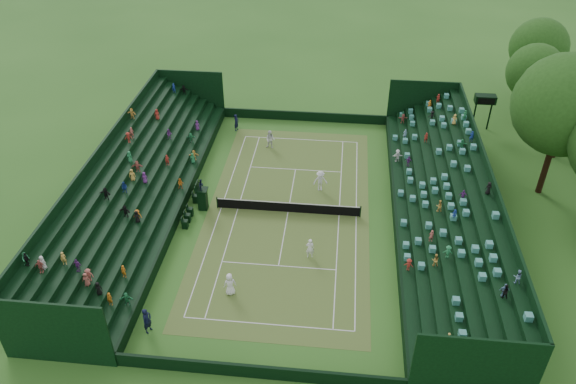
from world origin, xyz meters
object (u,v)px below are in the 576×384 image
at_px(umpire_chair, 202,196).
at_px(player_far_east, 320,181).
at_px(tennis_net, 288,207).
at_px(player_far_west, 270,140).
at_px(player_near_west, 230,284).
at_px(player_near_east, 310,248).

bearing_deg(umpire_chair, player_far_east, 21.54).
bearing_deg(tennis_net, player_far_east, 55.48).
bearing_deg(player_far_east, player_far_west, 114.87).
bearing_deg(player_far_west, player_far_east, -43.46).
height_order(player_near_west, player_near_east, player_near_west).
bearing_deg(player_far_east, tennis_net, -137.84).
xyz_separation_m(player_near_west, player_far_west, (0.13, 19.43, 0.05)).
bearing_deg(player_near_west, player_far_east, -129.80).
bearing_deg(player_far_west, player_near_east, -63.72).
bearing_deg(player_far_east, player_near_west, -125.51).
relative_size(umpire_chair, player_far_east, 1.52).
height_order(tennis_net, player_near_west, player_near_west).
height_order(tennis_net, umpire_chair, umpire_chair).
height_order(player_near_west, player_far_west, player_far_west).
bearing_deg(player_far_west, player_near_west, -82.03).
distance_m(tennis_net, umpire_chair, 6.95).
relative_size(player_far_west, player_far_east, 0.98).
relative_size(umpire_chair, player_far_west, 1.56).
xyz_separation_m(umpire_chair, player_far_east, (9.29, 3.67, -0.28)).
distance_m(umpire_chair, player_near_east, 10.35).
bearing_deg(player_near_east, player_near_west, 34.26).
bearing_deg(umpire_chair, player_near_east, -28.75).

